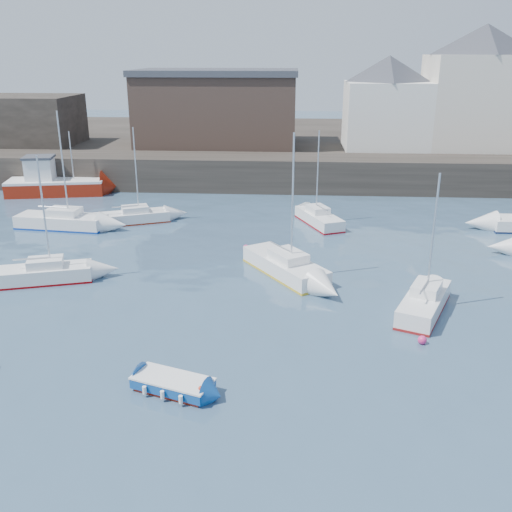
# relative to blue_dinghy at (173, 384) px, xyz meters

# --- Properties ---
(water) EXTENTS (220.00, 220.00, 0.00)m
(water) POSITION_rel_blue_dinghy_xyz_m (2.39, -0.90, -0.32)
(water) COLOR #2D4760
(water) RESTS_ON ground
(quay_wall) EXTENTS (90.00, 5.00, 3.00)m
(quay_wall) POSITION_rel_blue_dinghy_xyz_m (2.39, 34.10, 1.18)
(quay_wall) COLOR #28231E
(quay_wall) RESTS_ON ground
(land_strip) EXTENTS (90.00, 32.00, 2.80)m
(land_strip) POSITION_rel_blue_dinghy_xyz_m (2.39, 52.10, 1.08)
(land_strip) COLOR #28231E
(land_strip) RESTS_ON ground
(bldg_east_a) EXTENTS (13.36, 13.36, 11.80)m
(bldg_east_a) POSITION_rel_blue_dinghy_xyz_m (22.39, 41.10, 8.48)
(bldg_east_a) COLOR beige
(bldg_east_a) RESTS_ON land_strip
(bldg_east_d) EXTENTS (11.14, 11.14, 8.95)m
(bldg_east_d) POSITION_rel_blue_dinghy_xyz_m (13.39, 40.60, 7.04)
(bldg_east_d) COLOR white
(bldg_east_d) RESTS_ON land_strip
(warehouse) EXTENTS (16.40, 10.40, 7.60)m
(warehouse) POSITION_rel_blue_dinghy_xyz_m (-3.61, 42.10, 6.30)
(warehouse) COLOR #3D2D26
(warehouse) RESTS_ON land_strip
(bldg_west) EXTENTS (14.00, 8.00, 5.00)m
(bldg_west) POSITION_rel_blue_dinghy_xyz_m (-25.61, 41.10, 4.98)
(bldg_west) COLOR #353028
(bldg_west) RESTS_ON land_strip
(blue_dinghy) EXTENTS (3.31, 2.24, 0.58)m
(blue_dinghy) POSITION_rel_blue_dinghy_xyz_m (0.00, 0.00, 0.00)
(blue_dinghy) COLOR maroon
(blue_dinghy) RESTS_ON ground
(fishing_boat) EXTENTS (8.79, 4.62, 5.54)m
(fishing_boat) POSITION_rel_blue_dinghy_xyz_m (-17.07, 30.55, 0.75)
(fishing_boat) COLOR maroon
(fishing_boat) RESTS_ON ground
(sailboat_a) EXTENTS (5.66, 3.23, 7.01)m
(sailboat_a) POSITION_rel_blue_dinghy_xyz_m (-9.41, 10.26, 0.17)
(sailboat_a) COLOR white
(sailboat_a) RESTS_ON ground
(sailboat_b) EXTENTS (5.21, 6.33, 8.10)m
(sailboat_b) POSITION_rel_blue_dinghy_xyz_m (4.00, 12.31, 0.20)
(sailboat_b) COLOR white
(sailboat_b) RESTS_ON ground
(sailboat_c) EXTENTS (3.59, 5.40, 6.81)m
(sailboat_c) POSITION_rel_blue_dinghy_xyz_m (10.85, 7.69, 0.20)
(sailboat_c) COLOR white
(sailboat_c) RESTS_ON ground
(sailboat_e) EXTENTS (6.64, 2.77, 8.30)m
(sailboat_e) POSITION_rel_blue_dinghy_xyz_m (-12.32, 20.39, 0.22)
(sailboat_e) COLOR white
(sailboat_e) RESTS_ON ground
(sailboat_f) EXTENTS (3.60, 5.46, 6.80)m
(sailboat_f) POSITION_rel_blue_dinghy_xyz_m (6.29, 22.58, 0.16)
(sailboat_f) COLOR white
(sailboat_f) RESTS_ON ground
(sailboat_h) EXTENTS (5.70, 3.72, 7.01)m
(sailboat_h) POSITION_rel_blue_dinghy_xyz_m (-7.58, 22.07, 0.13)
(sailboat_h) COLOR white
(sailboat_h) RESTS_ON ground
(buoy_mid) EXTENTS (0.39, 0.39, 0.39)m
(buoy_mid) POSITION_rel_blue_dinghy_xyz_m (10.12, 4.40, -0.32)
(buoy_mid) COLOR #D92B72
(buoy_mid) RESTS_ON ground
(buoy_far) EXTENTS (0.38, 0.38, 0.38)m
(buoy_far) POSITION_rel_blue_dinghy_xyz_m (1.39, 16.37, -0.32)
(buoy_far) COLOR #D92B72
(buoy_far) RESTS_ON ground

